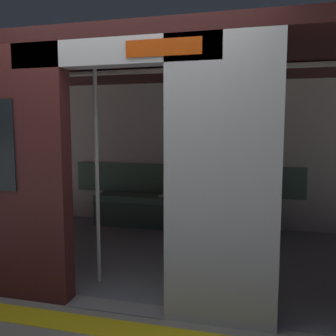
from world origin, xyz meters
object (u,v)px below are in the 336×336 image
object	(u,v)px
handbag	(227,193)
grab_pole_door	(97,172)
train_car	(155,125)
book	(166,195)
person_seated	(195,184)
bench_seat	(180,205)
grab_pole_far	(173,174)

from	to	relation	value
handbag	grab_pole_door	world-z (taller)	grab_pole_door
train_car	handbag	distance (m)	1.69
book	train_car	bearing A→B (deg)	116.71
handbag	person_seated	bearing A→B (deg)	14.34
bench_seat	book	xyz separation A→B (m)	(0.22, -0.04, 0.12)
bench_seat	grab_pole_far	size ratio (longest dim) A/B	1.22
handbag	grab_pole_far	distance (m)	2.08
person_seated	handbag	xyz separation A→B (m)	(-0.45, -0.11, -0.13)
grab_pole_door	grab_pole_far	world-z (taller)	same
handbag	train_car	bearing A→B (deg)	58.99
person_seated	handbag	distance (m)	0.48
book	grab_pole_door	distance (m)	2.10
train_car	grab_pole_far	distance (m)	1.00
book	bench_seat	bearing A→B (deg)	-171.13
bench_seat	person_seated	size ratio (longest dim) A/B	2.18
grab_pole_far	book	bearing A→B (deg)	-73.71
bench_seat	person_seated	distance (m)	0.40
bench_seat	book	size ratio (longest dim) A/B	11.81
grab_pole_far	bench_seat	bearing A→B (deg)	-79.44
grab_pole_door	person_seated	bearing A→B (deg)	-107.01
handbag	grab_pole_door	xyz separation A→B (m)	(1.04, 2.04, 0.51)
handbag	grab_pole_door	distance (m)	2.34
grab_pole_door	bench_seat	bearing A→B (deg)	-100.33
book	person_seated	bearing A→B (deg)	-172.75
person_seated	grab_pole_far	size ratio (longest dim) A/B	0.56
bench_seat	grab_pole_door	size ratio (longest dim) A/B	1.22
bench_seat	grab_pole_door	bearing A→B (deg)	79.67
book	grab_pole_far	distance (m)	2.13
person_seated	grab_pole_door	size ratio (longest dim) A/B	0.56
handbag	book	bearing A→B (deg)	1.66
grab_pole_far	person_seated	bearing A→B (deg)	-85.99
handbag	grab_pole_door	size ratio (longest dim) A/B	0.12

